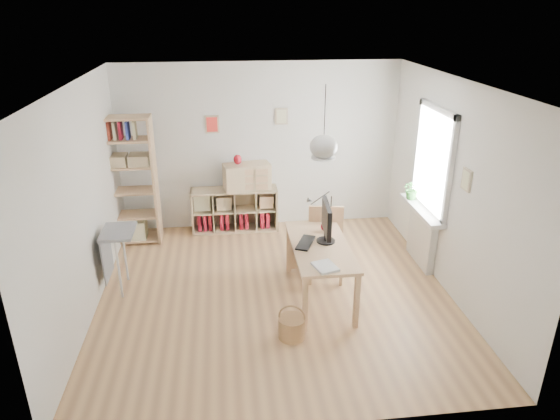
{
  "coord_description": "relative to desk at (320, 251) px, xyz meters",
  "views": [
    {
      "loc": [
        -0.59,
        -5.58,
        3.53
      ],
      "look_at": [
        0.1,
        0.3,
        1.05
      ],
      "focal_mm": 32.0,
      "sensor_mm": 36.0,
      "label": 1
    }
  ],
  "objects": [
    {
      "name": "storage_chest",
      "position": [
        0.24,
        0.89,
        -0.47
      ],
      "size": [
        0.56,
        0.63,
        0.58
      ],
      "rotation": [
        0.0,
        0.0,
        0.03
      ],
      "color": "#B6B7B2",
      "rests_on": "ground"
    },
    {
      "name": "monitor",
      "position": [
        0.08,
        0.08,
        0.38
      ],
      "size": [
        0.23,
        0.59,
        0.51
      ],
      "rotation": [
        0.0,
        0.0,
        -0.08
      ],
      "color": "black",
      "rests_on": "desk"
    },
    {
      "name": "cube_shelf",
      "position": [
        -1.02,
        2.23,
        -0.36
      ],
      "size": [
        1.4,
        0.38,
        0.72
      ],
      "color": "#D2B78A",
      "rests_on": "ground"
    },
    {
      "name": "window_unit",
      "position": [
        1.68,
        0.75,
        0.89
      ],
      "size": [
        0.07,
        1.16,
        1.46
      ],
      "color": "white",
      "rests_on": "ground"
    },
    {
      "name": "paper_tray",
      "position": [
        -0.06,
        -0.58,
        0.11
      ],
      "size": [
        0.3,
        0.34,
        0.03
      ],
      "primitive_type": "cube",
      "rotation": [
        0.0,
        0.0,
        0.29
      ],
      "color": "white",
      "rests_on": "desk"
    },
    {
      "name": "radiator",
      "position": [
        1.64,
        0.75,
        -0.26
      ],
      "size": [
        0.1,
        0.8,
        0.8
      ],
      "primitive_type": "cube",
      "color": "white",
      "rests_on": "ground"
    },
    {
      "name": "yarn_ball",
      "position": [
        0.15,
        0.38,
        0.16
      ],
      "size": [
        0.13,
        0.13,
        0.13
      ],
      "primitive_type": "sphere",
      "color": "#44090F",
      "rests_on": "desk"
    },
    {
      "name": "wicker_basket",
      "position": [
        -0.46,
        -0.8,
        -0.52
      ],
      "size": [
        0.31,
        0.31,
        0.42
      ],
      "rotation": [
        0.0,
        0.0,
        -0.29
      ],
      "color": "#A9794C",
      "rests_on": "ground"
    },
    {
      "name": "side_table",
      "position": [
        -2.59,
        0.5,
        0.01
      ],
      "size": [
        0.4,
        0.55,
        0.85
      ],
      "color": "gray",
      "rests_on": "ground"
    },
    {
      "name": "keyboard",
      "position": [
        -0.18,
        0.05,
        0.1
      ],
      "size": [
        0.31,
        0.45,
        0.02
      ],
      "primitive_type": "cube",
      "rotation": [
        0.0,
        0.0,
        -0.41
      ],
      "color": "black",
      "rests_on": "desk"
    },
    {
      "name": "desk",
      "position": [
        0.0,
        0.0,
        0.0
      ],
      "size": [
        0.7,
        1.5,
        0.75
      ],
      "color": "tan",
      "rests_on": "ground"
    },
    {
      "name": "tall_bookshelf",
      "position": [
        -2.59,
        1.95,
        0.43
      ],
      "size": [
        0.8,
        0.38,
        2.0
      ],
      "color": "tan",
      "rests_on": "ground"
    },
    {
      "name": "potted_plant",
      "position": [
        1.57,
        1.1,
        0.35
      ],
      "size": [
        0.28,
        0.24,
        0.3
      ],
      "primitive_type": "imported",
      "rotation": [
        0.0,
        0.0,
        -0.02
      ],
      "color": "#286024",
      "rests_on": "windowsill"
    },
    {
      "name": "ground",
      "position": [
        -0.55,
        0.15,
        -0.66
      ],
      "size": [
        4.5,
        4.5,
        0.0
      ],
      "primitive_type": "plane",
      "color": "tan",
      "rests_on": "ground"
    },
    {
      "name": "room_shell",
      "position": [
        -0.0,
        0.0,
        1.34
      ],
      "size": [
        4.5,
        4.5,
        4.5
      ],
      "color": "white",
      "rests_on": "ground"
    },
    {
      "name": "drawer_chest",
      "position": [
        -0.78,
        2.19,
        0.27
      ],
      "size": [
        0.78,
        0.46,
        0.42
      ],
      "primitive_type": "cube",
      "rotation": [
        0.0,
        0.0,
        0.18
      ],
      "color": "#D2B78A",
      "rests_on": "cube_shelf"
    },
    {
      "name": "chair",
      "position": [
        0.19,
        0.53,
        -0.1
      ],
      "size": [
        0.55,
        0.55,
        0.97
      ],
      "rotation": [
        0.0,
        0.0,
        -0.16
      ],
      "color": "gray",
      "rests_on": "ground"
    },
    {
      "name": "windowsill",
      "position": [
        1.59,
        0.75,
        0.17
      ],
      "size": [
        0.22,
        1.2,
        0.06
      ],
      "primitive_type": "cube",
      "color": "white",
      "rests_on": "radiator"
    },
    {
      "name": "task_lamp",
      "position": [
        0.09,
        0.62,
        0.36
      ],
      "size": [
        0.37,
        0.14,
        0.4
      ],
      "color": "black",
      "rests_on": "desk"
    },
    {
      "name": "red_vase",
      "position": [
        -0.92,
        2.19,
        0.56
      ],
      "size": [
        0.13,
        0.13,
        0.16
      ],
      "primitive_type": "ellipsoid",
      "color": "maroon",
      "rests_on": "drawer_chest"
    }
  ]
}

